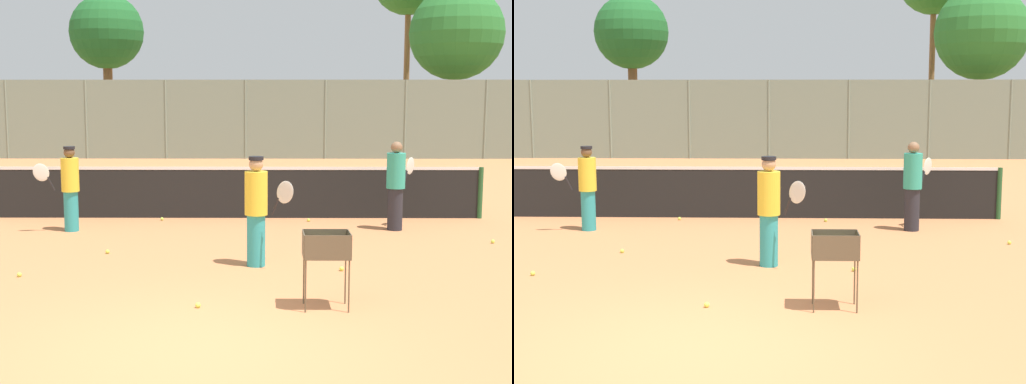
% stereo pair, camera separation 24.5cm
% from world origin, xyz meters
% --- Properties ---
extents(ground_plane, '(80.00, 80.00, 0.00)m').
position_xyz_m(ground_plane, '(0.00, 0.00, 0.00)').
color(ground_plane, '#D37F4C').
extents(tennis_net, '(10.46, 0.10, 1.07)m').
position_xyz_m(tennis_net, '(0.00, 7.73, 0.56)').
color(tennis_net, '#26592D').
rests_on(tennis_net, ground_plane).
extents(back_fence, '(25.61, 0.08, 3.15)m').
position_xyz_m(back_fence, '(0.00, 21.66, 1.57)').
color(back_fence, gray).
rests_on(back_fence, ground_plane).
extents(tree_0, '(3.99, 3.99, 7.16)m').
position_xyz_m(tree_0, '(8.96, 24.14, 5.14)').
color(tree_0, brown).
rests_on(tree_0, ground_plane).
extents(tree_2, '(3.32, 3.32, 7.02)m').
position_xyz_m(tree_2, '(-6.29, 25.57, 5.29)').
color(tree_2, brown).
rests_on(tree_2, ground_plane).
extents(player_white_outfit, '(0.76, 0.62, 1.65)m').
position_xyz_m(player_white_outfit, '(0.57, 3.54, 0.86)').
color(player_white_outfit, teal).
rests_on(player_white_outfit, ground_plane).
extents(player_red_cap, '(0.84, 0.43, 1.60)m').
position_xyz_m(player_red_cap, '(-2.95, 6.27, 0.83)').
color(player_red_cap, teal).
rests_on(player_red_cap, ground_plane).
extents(player_yellow_shirt, '(0.67, 0.73, 1.68)m').
position_xyz_m(player_yellow_shirt, '(3.18, 6.44, 0.87)').
color(player_yellow_shirt, '#26262D').
rests_on(player_yellow_shirt, ground_plane).
extents(ball_cart, '(0.56, 0.41, 0.93)m').
position_xyz_m(ball_cart, '(1.41, 1.41, 0.70)').
color(ball_cart, brown).
rests_on(ball_cart, ground_plane).
extents(tennis_ball_0, '(0.07, 0.07, 0.07)m').
position_xyz_m(tennis_ball_0, '(1.81, 3.23, 0.03)').
color(tennis_ball_0, '#D1E54C').
rests_on(tennis_ball_0, ground_plane).
extents(tennis_ball_1, '(0.07, 0.07, 0.07)m').
position_xyz_m(tennis_ball_1, '(1.60, 7.31, 0.03)').
color(tennis_ball_1, '#D1E54C').
rests_on(tennis_ball_1, ground_plane).
extents(tennis_ball_2, '(0.07, 0.07, 0.07)m').
position_xyz_m(tennis_ball_2, '(-2.78, 2.86, 0.03)').
color(tennis_ball_2, '#D1E54C').
rests_on(tennis_ball_2, ground_plane).
extents(tennis_ball_3, '(0.07, 0.07, 0.07)m').
position_xyz_m(tennis_ball_3, '(4.65, 5.20, 0.03)').
color(tennis_ball_3, '#D1E54C').
rests_on(tennis_ball_3, ground_plane).
extents(tennis_ball_4, '(0.07, 0.07, 0.07)m').
position_xyz_m(tennis_ball_4, '(-1.39, 7.42, 0.03)').
color(tennis_ball_4, '#D1E54C').
rests_on(tennis_ball_4, ground_plane).
extents(tennis_ball_5, '(0.07, 0.07, 0.07)m').
position_xyz_m(tennis_ball_5, '(-0.12, 1.40, 0.03)').
color(tennis_ball_5, '#D1E54C').
rests_on(tennis_ball_5, ground_plane).
extents(tennis_ball_7, '(0.07, 0.07, 0.07)m').
position_xyz_m(tennis_ball_7, '(-1.85, 4.35, 0.03)').
color(tennis_ball_7, '#D1E54C').
rests_on(tennis_ball_7, ground_plane).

